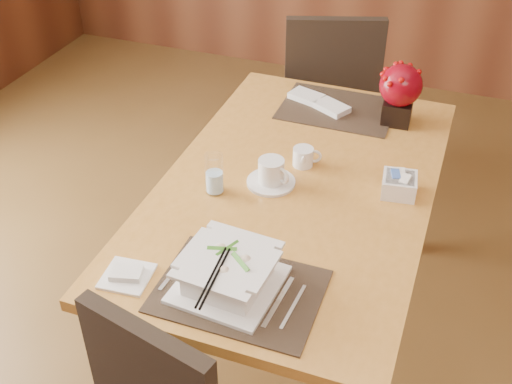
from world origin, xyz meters
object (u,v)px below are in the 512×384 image
(dining_table, at_px, (297,206))
(coffee_cup, at_px, (271,174))
(far_chair, at_px, (329,95))
(creamer_jug, at_px, (303,157))
(bread_plate, at_px, (127,276))
(berry_decor, at_px, (400,91))
(soup_setting, at_px, (228,273))
(water_glass, at_px, (214,174))
(sugar_caddy, at_px, (399,185))

(dining_table, height_order, coffee_cup, coffee_cup)
(dining_table, relative_size, far_chair, 1.52)
(creamer_jug, distance_m, bread_plate, 0.78)
(creamer_jug, relative_size, berry_decor, 0.39)
(far_chair, bearing_deg, coffee_cup, 74.96)
(coffee_cup, distance_m, berry_decor, 0.66)
(berry_decor, bearing_deg, soup_setting, -104.35)
(water_glass, bearing_deg, coffee_cup, 34.26)
(dining_table, height_order, creamer_jug, creamer_jug)
(dining_table, relative_size, coffee_cup, 9.01)
(bread_plate, xyz_separation_m, far_chair, (0.17, 1.63, -0.20))
(water_glass, relative_size, sugar_caddy, 1.31)
(coffee_cup, bearing_deg, berry_decor, 59.89)
(water_glass, height_order, sugar_caddy, water_glass)
(coffee_cup, height_order, far_chair, far_chair)
(berry_decor, height_order, bread_plate, berry_decor)
(coffee_cup, distance_m, far_chair, 1.08)
(dining_table, bearing_deg, coffee_cup, -159.13)
(coffee_cup, distance_m, bread_plate, 0.62)
(creamer_jug, bearing_deg, soup_setting, -109.76)
(coffee_cup, relative_size, bread_plate, 1.25)
(soup_setting, bearing_deg, far_chair, 98.66)
(soup_setting, xyz_separation_m, sugar_caddy, (0.37, 0.61, -0.02))
(bread_plate, bearing_deg, coffee_cup, 67.78)
(bread_plate, bearing_deg, berry_decor, 63.74)
(bread_plate, bearing_deg, sugar_caddy, 45.68)
(dining_table, bearing_deg, berry_decor, 65.57)
(soup_setting, distance_m, creamer_jug, 0.66)
(water_glass, bearing_deg, bread_plate, -99.04)
(dining_table, distance_m, soup_setting, 0.57)
(sugar_caddy, bearing_deg, coffee_cup, -167.43)
(sugar_caddy, relative_size, berry_decor, 0.46)
(sugar_caddy, bearing_deg, creamer_jug, 171.29)
(sugar_caddy, xyz_separation_m, berry_decor, (-0.09, 0.47, 0.10))
(far_chair, bearing_deg, soup_setting, 75.73)
(coffee_cup, xyz_separation_m, sugar_caddy, (0.42, 0.09, -0.01))
(water_glass, relative_size, far_chair, 0.15)
(berry_decor, height_order, far_chair, berry_decor)
(bread_plate, distance_m, far_chair, 1.65)
(coffee_cup, relative_size, berry_decor, 0.69)
(water_glass, distance_m, bread_plate, 0.48)
(dining_table, height_order, bread_plate, bread_plate)
(sugar_caddy, bearing_deg, dining_table, -169.67)
(coffee_cup, bearing_deg, creamer_jug, 64.72)
(creamer_jug, xyz_separation_m, far_chair, (-0.13, 0.91, -0.23))
(coffee_cup, bearing_deg, water_glass, -145.74)
(sugar_caddy, xyz_separation_m, bread_plate, (-0.65, -0.67, -0.03))
(soup_setting, xyz_separation_m, bread_plate, (-0.29, -0.06, -0.05))
(sugar_caddy, relative_size, bread_plate, 0.83)
(soup_setting, relative_size, creamer_jug, 3.11)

